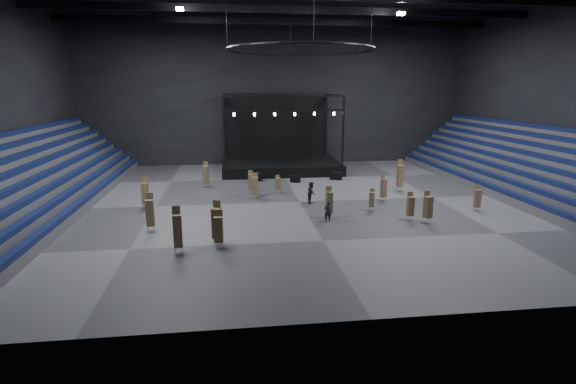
{
  "coord_description": "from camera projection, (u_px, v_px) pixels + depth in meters",
  "views": [
    {
      "loc": [
        -5.97,
        -38.39,
        10.05
      ],
      "look_at": [
        -1.29,
        -2.0,
        1.4
      ],
      "focal_mm": 28.0,
      "sensor_mm": 36.0,
      "label": 1
    }
  ],
  "objects": [
    {
      "name": "chair_stack_7",
      "position": [
        428.0,
        206.0,
        33.55
      ],
      "size": [
        0.64,
        0.64,
        2.47
      ],
      "rotation": [
        0.0,
        0.0,
        0.25
      ],
      "color": "silver",
      "rests_on": "floor"
    },
    {
      "name": "flight_case_mid",
      "position": [
        295.0,
        179.0,
        48.18
      ],
      "size": [
        1.18,
        0.83,
        0.72
      ],
      "primitive_type": "cube",
      "rotation": [
        0.0,
        0.0,
        -0.3
      ],
      "color": "black",
      "rests_on": "floor"
    },
    {
      "name": "floor",
      "position": [
        299.0,
        202.0,
        40.11
      ],
      "size": [
        50.0,
        50.0,
        0.0
      ],
      "primitive_type": "plane",
      "color": "#525255",
      "rests_on": "ground"
    },
    {
      "name": "bleachers_left",
      "position": [
        24.0,
        190.0,
        36.86
      ],
      "size": [
        7.2,
        40.0,
        6.4
      ],
      "color": "#505052",
      "rests_on": "floor"
    },
    {
      "name": "chair_stack_6",
      "position": [
        400.0,
        175.0,
        43.73
      ],
      "size": [
        0.56,
        0.56,
        3.15
      ],
      "rotation": [
        0.0,
        0.0,
        -0.01
      ],
      "color": "silver",
      "rests_on": "floor"
    },
    {
      "name": "chair_stack_14",
      "position": [
        384.0,
        188.0,
        40.07
      ],
      "size": [
        0.56,
        0.56,
        2.41
      ],
      "rotation": [
        0.0,
        0.0,
        0.41
      ],
      "color": "silver",
      "rests_on": "floor"
    },
    {
      "name": "truss_ring",
      "position": [
        300.0,
        50.0,
        37.12
      ],
      "size": [
        12.3,
        12.3,
        5.15
      ],
      "color": "black",
      "rests_on": "ceiling"
    },
    {
      "name": "wall_front",
      "position": [
        381.0,
        114.0,
        17.77
      ],
      "size": [
        50.0,
        0.2,
        18.0
      ],
      "primitive_type": "cube",
      "color": "black",
      "rests_on": "ground"
    },
    {
      "name": "chair_stack_3",
      "position": [
        216.0,
        222.0,
        29.01
      ],
      "size": [
        0.65,
        0.65,
        2.92
      ],
      "rotation": [
        0.0,
        0.0,
        -0.31
      ],
      "color": "silver",
      "rests_on": "floor"
    },
    {
      "name": "wall_back",
      "position": [
        275.0,
        95.0,
        58.31
      ],
      "size": [
        50.0,
        0.2,
        18.0
      ],
      "primitive_type": "cube",
      "color": "black",
      "rests_on": "ground"
    },
    {
      "name": "wall_right",
      "position": [
        569.0,
        98.0,
        41.14
      ],
      "size": [
        0.2,
        42.0,
        18.0
      ],
      "primitive_type": "cube",
      "color": "black",
      "rests_on": "ground"
    },
    {
      "name": "flight_case_right",
      "position": [
        336.0,
        176.0,
        49.54
      ],
      "size": [
        1.42,
        1.1,
        0.85
      ],
      "primitive_type": "cube",
      "rotation": [
        0.0,
        0.0,
        -0.42
      ],
      "color": "black",
      "rests_on": "floor"
    },
    {
      "name": "chair_stack_0",
      "position": [
        329.0,
        202.0,
        34.87
      ],
      "size": [
        0.52,
        0.52,
        2.51
      ],
      "rotation": [
        0.0,
        0.0,
        0.07
      ],
      "color": "silver",
      "rests_on": "floor"
    },
    {
      "name": "chair_stack_5",
      "position": [
        150.0,
        212.0,
        31.49
      ],
      "size": [
        0.54,
        0.54,
        2.8
      ],
      "rotation": [
        0.0,
        0.0,
        0.02
      ],
      "color": "silver",
      "rests_on": "floor"
    },
    {
      "name": "flight_case_left",
      "position": [
        255.0,
        177.0,
        48.7
      ],
      "size": [
        1.43,
        0.83,
        0.91
      ],
      "primitive_type": "cube",
      "rotation": [
        0.0,
        0.0,
        0.12
      ],
      "color": "black",
      "rests_on": "floor"
    },
    {
      "name": "bleachers_right",
      "position": [
        538.0,
        176.0,
        42.55
      ],
      "size": [
        7.2,
        40.0,
        6.4
      ],
      "color": "#505052",
      "rests_on": "floor"
    },
    {
      "name": "chair_stack_1",
      "position": [
        411.0,
        206.0,
        34.29
      ],
      "size": [
        0.48,
        0.48,
        2.22
      ],
      "rotation": [
        0.0,
        0.0,
        0.06
      ],
      "color": "silver",
      "rests_on": "floor"
    },
    {
      "name": "chair_stack_13",
      "position": [
        255.0,
        185.0,
        40.99
      ],
      "size": [
        0.56,
        0.56,
        2.38
      ],
      "rotation": [
        0.0,
        0.0,
        -0.04
      ],
      "color": "silver",
      "rests_on": "floor"
    },
    {
      "name": "chair_stack_8",
      "position": [
        219.0,
        229.0,
        28.26
      ],
      "size": [
        0.58,
        0.58,
        2.5
      ],
      "rotation": [
        0.0,
        0.0,
        -0.09
      ],
      "color": "silver",
      "rests_on": "floor"
    },
    {
      "name": "chair_stack_12",
      "position": [
        145.0,
        192.0,
        37.63
      ],
      "size": [
        0.54,
        0.54,
        2.66
      ],
      "rotation": [
        0.0,
        0.0,
        -0.01
      ],
      "color": "silver",
      "rests_on": "floor"
    },
    {
      "name": "chair_stack_2",
      "position": [
        177.0,
        230.0,
        27.36
      ],
      "size": [
        0.61,
        0.61,
        2.99
      ],
      "rotation": [
        0.0,
        0.0,
        0.19
      ],
      "color": "silver",
      "rests_on": "floor"
    },
    {
      "name": "chair_stack_11",
      "position": [
        251.0,
        182.0,
        42.69
      ],
      "size": [
        0.55,
        0.55,
        2.29
      ],
      "rotation": [
        0.0,
        0.0,
        0.21
      ],
      "color": "silver",
      "rests_on": "floor"
    },
    {
      "name": "chair_stack_10",
      "position": [
        477.0,
        198.0,
        36.76
      ],
      "size": [
        0.5,
        0.5,
        2.18
      ],
      "rotation": [
        0.0,
        0.0,
        -0.14
      ],
      "color": "silver",
      "rests_on": "floor"
    },
    {
      "name": "crew_member",
      "position": [
        312.0,
        193.0,
        39.35
      ],
      "size": [
        1.03,
        1.14,
        1.92
      ],
      "primitive_type": "imported",
      "rotation": [
        0.0,
        0.0,
        1.18
      ],
      "color": "black",
      "rests_on": "floor"
    },
    {
      "name": "chair_stack_15",
      "position": [
        206.0,
        174.0,
        45.49
      ],
      "size": [
        0.55,
        0.55,
        2.64
      ],
      "rotation": [
        0.0,
        0.0,
        -0.08
      ],
      "color": "silver",
      "rests_on": "floor"
    },
    {
      "name": "stage",
      "position": [
        280.0,
        158.0,
        55.45
      ],
      "size": [
        14.0,
        10.0,
        9.2
      ],
      "color": "black",
      "rests_on": "floor"
    },
    {
      "name": "man_center",
      "position": [
        328.0,
        211.0,
        34.09
      ],
      "size": [
        0.59,
        0.4,
        1.57
      ],
      "primitive_type": "imported",
      "rotation": [
        0.0,
        0.0,
        3.18
      ],
      "color": "black",
      "rests_on": "floor"
    },
    {
      "name": "chair_stack_4",
      "position": [
        278.0,
        184.0,
        43.02
      ],
      "size": [
        0.54,
        0.54,
        1.79
      ],
      "rotation": [
        0.0,
        0.0,
        0.37
      ],
      "color": "silver",
      "rests_on": "floor"
    },
    {
      "name": "chair_stack_9",
      "position": [
        372.0,
        199.0,
        36.94
      ],
      "size": [
        0.54,
        0.54,
        1.87
      ],
      "rotation": [
        0.0,
        0.0,
        -0.32
      ],
      "color": "silver",
      "rests_on": "floor"
    }
  ]
}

